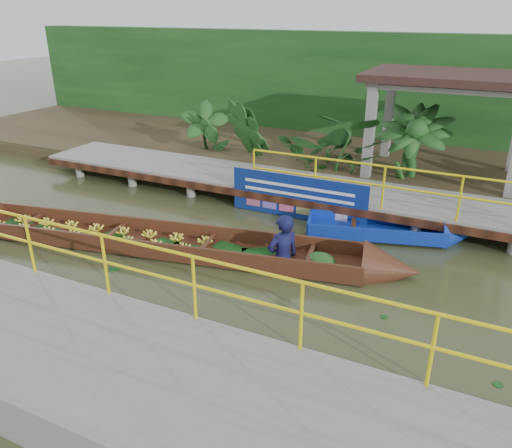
% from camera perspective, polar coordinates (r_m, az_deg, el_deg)
% --- Properties ---
extents(ground, '(80.00, 80.00, 0.00)m').
position_cam_1_polar(ground, '(10.30, -1.45, -4.02)').
color(ground, '#30371B').
rests_on(ground, ground).
extents(land_strip, '(30.00, 8.00, 0.45)m').
position_cam_1_polar(land_strip, '(16.79, 10.38, 7.45)').
color(land_strip, '#2E2417').
rests_on(land_strip, ground).
extents(far_dock, '(16.00, 2.06, 1.66)m').
position_cam_1_polar(far_dock, '(13.00, 5.52, 4.16)').
color(far_dock, slate).
rests_on(far_dock, ground).
extents(near_dock, '(18.00, 2.40, 1.73)m').
position_cam_1_polar(near_dock, '(6.74, -10.66, -18.38)').
color(near_dock, slate).
rests_on(near_dock, ground).
extents(pavilion, '(4.40, 3.00, 3.00)m').
position_cam_1_polar(pavilion, '(14.59, 21.49, 14.30)').
color(pavilion, slate).
rests_on(pavilion, ground).
extents(foliage_backdrop, '(30.00, 0.80, 4.00)m').
position_cam_1_polar(foliage_backdrop, '(18.80, 12.98, 14.49)').
color(foliage_backdrop, '#133E15').
rests_on(foliage_backdrop, ground).
extents(vendor_boat, '(10.78, 3.03, 2.39)m').
position_cam_1_polar(vendor_boat, '(10.71, -9.46, -1.61)').
color(vendor_boat, '#3C1B10').
rests_on(vendor_boat, ground).
extents(moored_blue_boat, '(3.62, 1.79, 0.84)m').
position_cam_1_polar(moored_blue_boat, '(11.65, 17.65, -0.98)').
color(moored_blue_boat, '#0E2B9B').
rests_on(moored_blue_boat, ground).
extents(blue_banner, '(3.44, 0.04, 1.08)m').
position_cam_1_polar(blue_banner, '(12.08, 4.77, 3.05)').
color(blue_banner, navy).
rests_on(blue_banner, ground).
extents(tropical_plants, '(14.49, 1.49, 1.86)m').
position_cam_1_polar(tropical_plants, '(14.01, 15.95, 8.65)').
color(tropical_plants, '#133E15').
rests_on(tropical_plants, ground).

